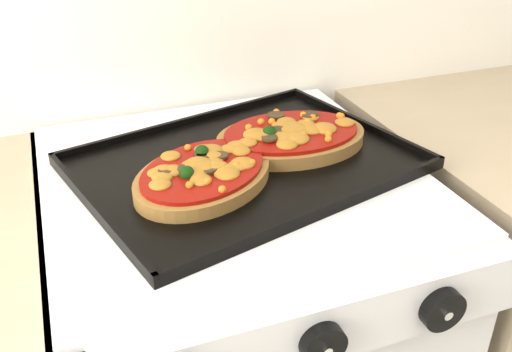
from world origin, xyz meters
name	(u,v)px	position (x,y,z in m)	size (l,w,h in m)	color
control_panel	(316,332)	(-0.04, 1.39, 0.85)	(0.60, 0.02, 0.09)	silver
knob_center	(323,344)	(-0.04, 1.37, 0.85)	(0.06, 0.06, 0.02)	black
knob_right	(442,310)	(0.13, 1.37, 0.85)	(0.06, 0.06, 0.02)	black
baking_tray	(245,161)	(-0.01, 1.71, 0.92)	(0.51, 0.38, 0.02)	black
pizza_left	(203,173)	(-0.10, 1.67, 0.94)	(0.24, 0.17, 0.04)	olive
pizza_right	(291,135)	(0.08, 1.74, 0.94)	(0.26, 0.18, 0.04)	olive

